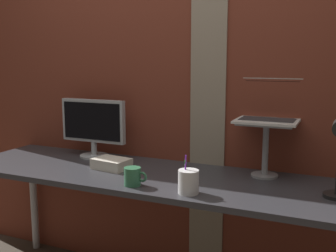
% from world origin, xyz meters
% --- Properties ---
extents(brick_wall_back, '(3.52, 0.16, 2.31)m').
position_xyz_m(brick_wall_back, '(0.00, 0.38, 1.15)').
color(brick_wall_back, brown).
rests_on(brick_wall_back, ground_plane).
extents(desk, '(2.38, 0.64, 0.76)m').
position_xyz_m(desk, '(0.06, -0.00, 0.69)').
color(desk, '#333338').
rests_on(desk, ground_plane).
extents(monitor, '(0.44, 0.18, 0.36)m').
position_xyz_m(monitor, '(-0.50, 0.20, 0.96)').
color(monitor, '#ADB2B7').
rests_on(monitor, desk).
extents(laptop_stand, '(0.28, 0.22, 0.29)m').
position_xyz_m(laptop_stand, '(0.57, 0.20, 0.95)').
color(laptop_stand, gray).
rests_on(laptop_stand, desk).
extents(laptop, '(0.32, 0.31, 0.23)m').
position_xyz_m(laptop, '(0.57, 0.27, 1.10)').
color(laptop, silver).
rests_on(laptop, laptop_stand).
extents(pen_cup, '(0.10, 0.10, 0.18)m').
position_xyz_m(pen_cup, '(0.30, -0.22, 0.81)').
color(pen_cup, white).
rests_on(pen_cup, desk).
extents(coffee_mug, '(0.12, 0.08, 0.09)m').
position_xyz_m(coffee_mug, '(0.01, -0.22, 0.80)').
color(coffee_mug, '#33724C').
rests_on(coffee_mug, desk).
extents(paper_clutter_stack, '(0.22, 0.17, 0.06)m').
position_xyz_m(paper_clutter_stack, '(-0.25, -0.00, 0.78)').
color(paper_clutter_stack, silver).
rests_on(paper_clutter_stack, desk).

